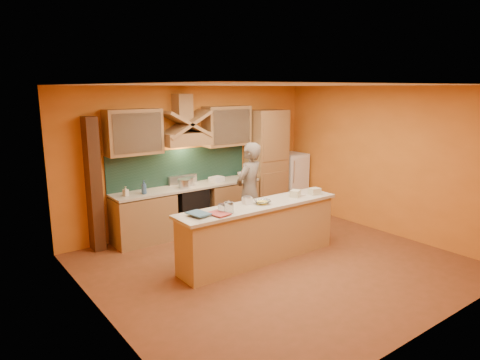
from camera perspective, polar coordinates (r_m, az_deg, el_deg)
floor at (r=7.00m, az=4.76°, el=-11.07°), size 5.50×5.00×0.01m
ceiling at (r=6.43m, az=5.21°, el=12.51°), size 5.50×5.00×0.01m
wall_back at (r=8.56m, az=-6.24°, el=3.00°), size 5.50×0.02×2.80m
wall_front at (r=5.05m, az=24.26°, el=-4.52°), size 5.50×0.02×2.80m
wall_left at (r=5.21m, az=-18.29°, el=-3.57°), size 0.02×5.00×2.80m
wall_right at (r=8.62m, az=18.75°, el=2.48°), size 0.02×5.00×2.80m
base_cabinet_left at (r=7.97m, az=-12.74°, el=-5.11°), size 1.10×0.60×0.86m
base_cabinet_right at (r=8.87m, az=-1.49°, el=-3.03°), size 1.10×0.60×0.86m
counter_top at (r=8.26m, az=-6.89°, el=-0.90°), size 3.00×0.62×0.04m
stove at (r=8.37m, az=-6.81°, el=-3.90°), size 0.60×0.58×0.90m
backsplash at (r=8.43m, az=-7.92°, el=1.77°), size 3.00×0.03×0.70m
range_hood at (r=8.14m, az=-7.23°, el=5.48°), size 0.92×0.50×0.24m
hood_chimney at (r=8.18m, az=-7.69°, el=9.58°), size 0.30×0.30×0.50m
upper_cabinet_left at (r=7.75m, az=-14.01°, el=6.22°), size 1.00×0.35×0.80m
upper_cabinet_right at (r=8.72m, az=-1.76°, el=7.20°), size 1.00×0.35×0.80m
pantry_column at (r=9.31m, az=3.51°, el=2.23°), size 0.80×0.60×2.30m
fridge at (r=9.90m, az=6.79°, el=-0.18°), size 0.58×0.60×1.30m
trim_column_left at (r=7.65m, az=-18.92°, el=-0.61°), size 0.20×0.30×2.30m
island_body at (r=6.99m, az=2.56°, el=-7.20°), size 2.80×0.55×0.88m
island_top at (r=6.84m, az=2.60°, el=-3.40°), size 2.90×0.62×0.05m
person at (r=7.90m, az=1.24°, el=-1.44°), size 0.76×0.62×1.79m
pot_large at (r=8.09m, az=-7.46°, el=-0.57°), size 0.26×0.26×0.17m
pot_small at (r=8.29m, az=-6.78°, el=-0.29°), size 0.25×0.25×0.16m
soap_bottle_a at (r=7.65m, az=-15.01°, el=-1.45°), size 0.10×0.10×0.17m
soap_bottle_b at (r=7.73m, az=-12.69°, el=-0.93°), size 0.10×0.10×0.25m
bowl_back at (r=9.08m, az=0.40°, el=0.76°), size 0.27×0.27×0.08m
dish_rack at (r=8.57m, az=-3.14°, el=0.12°), size 0.30×0.25×0.09m
book_lower at (r=6.18m, az=-3.64°, el=-4.75°), size 0.28×0.35×0.03m
book_upper at (r=6.15m, az=-6.46°, el=-4.71°), size 0.29×0.37×0.03m
jar_large at (r=6.32m, az=-1.50°, el=-3.71°), size 0.16×0.16×0.17m
jar_small at (r=6.34m, az=-2.41°, el=-3.81°), size 0.12×0.12×0.14m
kitchen_scale at (r=6.82m, az=0.97°, el=-2.77°), size 0.14×0.14×0.11m
mixing_bowl at (r=6.83m, az=2.99°, el=-2.94°), size 0.32×0.32×0.06m
cloth at (r=7.41m, az=7.65°, el=-2.02°), size 0.26×0.20×0.02m
grocery_bag_a at (r=7.31m, az=7.39°, el=-1.80°), size 0.22×0.21×0.12m
grocery_bag_b at (r=7.52m, az=9.92°, el=-1.49°), size 0.20×0.16×0.11m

